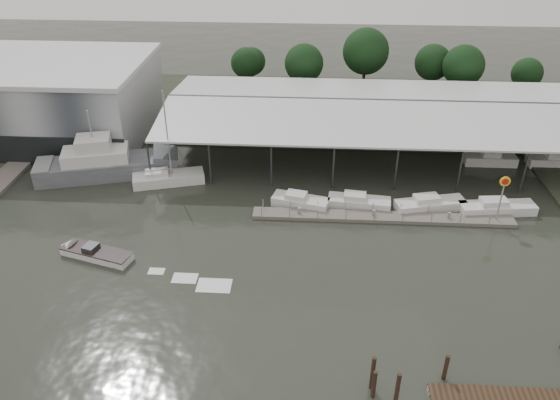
# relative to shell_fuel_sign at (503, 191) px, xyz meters

# --- Properties ---
(ground) EXTENTS (200.00, 200.00, 0.00)m
(ground) POSITION_rel_shell_fuel_sign_xyz_m (-27.00, -9.99, -3.93)
(ground) COLOR #282C24
(ground) RESTS_ON ground
(land_strip_far) EXTENTS (140.00, 30.00, 0.30)m
(land_strip_far) POSITION_rel_shell_fuel_sign_xyz_m (-27.00, 32.01, -3.83)
(land_strip_far) COLOR #333729
(land_strip_far) RESTS_ON ground
(storage_warehouse) EXTENTS (24.50, 20.50, 10.50)m
(storage_warehouse) POSITION_rel_shell_fuel_sign_xyz_m (-55.00, 19.95, 1.36)
(storage_warehouse) COLOR #9EA2A8
(storage_warehouse) RESTS_ON ground
(covered_boat_shed) EXTENTS (58.24, 24.00, 6.96)m
(covered_boat_shed) POSITION_rel_shell_fuel_sign_xyz_m (-10.00, 18.01, 2.20)
(covered_boat_shed) COLOR silver
(covered_boat_shed) RESTS_ON ground
(floating_dock) EXTENTS (28.00, 2.00, 1.40)m
(floating_dock) POSITION_rel_shell_fuel_sign_xyz_m (-12.00, 0.01, -3.72)
(floating_dock) COLOR #635F57
(floating_dock) RESTS_ON ground
(shell_fuel_sign) EXTENTS (1.10, 0.18, 5.55)m
(shell_fuel_sign) POSITION_rel_shell_fuel_sign_xyz_m (0.00, 0.00, 0.00)
(shell_fuel_sign) COLOR gray
(shell_fuel_sign) RESTS_ON ground
(grey_trawler) EXTENTS (17.53, 8.74, 8.84)m
(grey_trawler) POSITION_rel_shell_fuel_sign_xyz_m (-44.85, 8.02, -2.35)
(grey_trawler) COLOR slate
(grey_trawler) RESTS_ON ground
(white_sailboat) EXTENTS (8.77, 4.80, 11.79)m
(white_sailboat) POSITION_rel_shell_fuel_sign_xyz_m (-37.01, 6.44, -3.28)
(white_sailboat) COLOR white
(white_sailboat) RESTS_ON ground
(speedboat_underway) EXTENTS (18.41, 7.03, 2.00)m
(speedboat_underway) POSITION_rel_shell_fuel_sign_xyz_m (-40.96, -8.44, -3.53)
(speedboat_underway) COLOR white
(speedboat_underway) RESTS_ON ground
(moored_cruiser_0) EXTENTS (6.65, 3.72, 1.70)m
(moored_cruiser_0) POSITION_rel_shell_fuel_sign_xyz_m (-20.98, 2.12, -3.31)
(moored_cruiser_0) COLOR white
(moored_cruiser_0) RESTS_ON ground
(moored_cruiser_1) EXTENTS (7.11, 2.98, 1.70)m
(moored_cruiser_1) POSITION_rel_shell_fuel_sign_xyz_m (-14.46, 2.36, -3.31)
(moored_cruiser_1) COLOR white
(moored_cruiser_1) RESTS_ON ground
(moored_cruiser_2) EXTENTS (8.08, 3.95, 1.70)m
(moored_cruiser_2) POSITION_rel_shell_fuel_sign_xyz_m (-6.61, 2.36, -3.31)
(moored_cruiser_2) COLOR white
(moored_cruiser_2) RESTS_ON ground
(moored_cruiser_3) EXTENTS (8.41, 3.15, 1.70)m
(moored_cruiser_3) POSITION_rel_shell_fuel_sign_xyz_m (0.59, 2.09, -3.31)
(moored_cruiser_3) COLOR white
(moored_cruiser_3) RESTS_ON ground
(horizon_tree_line) EXTENTS (64.05, 11.58, 11.17)m
(horizon_tree_line) POSITION_rel_shell_fuel_sign_xyz_m (-4.50, 37.54, 2.12)
(horizon_tree_line) COLOR black
(horizon_tree_line) RESTS_ON ground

